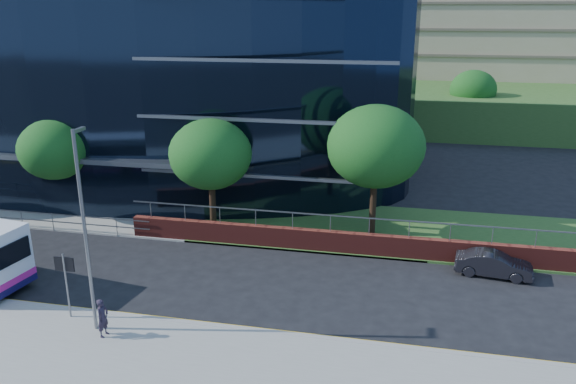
% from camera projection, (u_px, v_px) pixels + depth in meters
% --- Properties ---
extents(ground, '(200.00, 200.00, 0.00)m').
position_uv_depth(ground, '(2.00, 291.00, 25.46)').
color(ground, black).
rests_on(ground, ground).
extents(far_forecourt, '(50.00, 8.00, 0.10)m').
position_uv_depth(far_forecourt, '(36.00, 203.00, 36.87)').
color(far_forecourt, gray).
rests_on(far_forecourt, ground).
extents(grass_verge, '(36.00, 8.00, 0.12)m').
position_uv_depth(grass_verge, '(518.00, 240.00, 30.99)').
color(grass_verge, '#2D511E').
rests_on(grass_verge, ground).
extents(glass_office, '(44.00, 23.10, 16.00)m').
position_uv_depth(glass_office, '(124.00, 67.00, 43.20)').
color(glass_office, black).
rests_on(glass_office, ground).
extents(retaining_wall, '(34.00, 0.40, 2.11)m').
position_uv_depth(retaining_wall, '(448.00, 251.00, 28.16)').
color(retaining_wall, maroon).
rests_on(retaining_wall, ground).
extents(apartment_block, '(60.00, 42.00, 30.00)m').
position_uv_depth(apartment_block, '(532.00, 19.00, 69.05)').
color(apartment_block, '#2D511E').
rests_on(apartment_block, ground).
extents(street_sign, '(0.85, 0.09, 2.80)m').
position_uv_depth(street_sign, '(65.00, 272.00, 22.44)').
color(street_sign, slate).
rests_on(street_sign, pavement_near).
extents(tree_far_b, '(4.29, 4.29, 6.05)m').
position_uv_depth(tree_far_b, '(55.00, 149.00, 33.60)').
color(tree_far_b, black).
rests_on(tree_far_b, ground).
extents(tree_far_c, '(4.62, 4.62, 6.51)m').
position_uv_depth(tree_far_c, '(210.00, 154.00, 31.08)').
color(tree_far_c, black).
rests_on(tree_far_c, ground).
extents(tree_far_d, '(5.28, 5.28, 7.44)m').
position_uv_depth(tree_far_d, '(376.00, 147.00, 30.04)').
color(tree_far_d, black).
rests_on(tree_far_d, ground).
extents(tree_dist_e, '(4.62, 4.62, 6.51)m').
position_uv_depth(tree_dist_e, '(473.00, 90.00, 56.61)').
color(tree_dist_e, black).
rests_on(tree_dist_e, ground).
extents(streetlight_east, '(0.15, 0.77, 8.00)m').
position_uv_depth(streetlight_east, '(85.00, 227.00, 20.90)').
color(streetlight_east, slate).
rests_on(streetlight_east, pavement_near).
extents(parked_car, '(3.70, 1.69, 1.18)m').
position_uv_depth(parked_car, '(494.00, 264.00, 26.77)').
color(parked_car, black).
rests_on(parked_car, ground).
extents(pedestrian, '(0.44, 0.61, 1.54)m').
position_uv_depth(pedestrian, '(103.00, 318.00, 21.47)').
color(pedestrian, '#251D2C').
rests_on(pedestrian, pavement_near).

